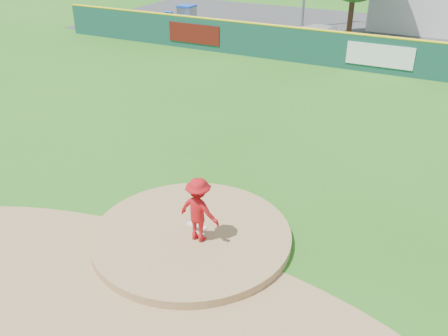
% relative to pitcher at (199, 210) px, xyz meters
% --- Properties ---
extents(ground, '(120.00, 120.00, 0.00)m').
position_rel_pitcher_xyz_m(ground, '(-0.35, 0.16, -1.16)').
color(ground, '#286B19').
rests_on(ground, ground).
extents(pitchers_mound, '(5.50, 5.50, 0.50)m').
position_rel_pitcher_xyz_m(pitchers_mound, '(-0.35, 0.16, -1.16)').
color(pitchers_mound, '#9E774C').
rests_on(pitchers_mound, ground).
extents(pitching_rubber, '(0.60, 0.15, 0.04)m').
position_rel_pitcher_xyz_m(pitching_rubber, '(-0.35, 0.46, -0.89)').
color(pitching_rubber, white).
rests_on(pitching_rubber, pitchers_mound).
extents(infield_dirt_arc, '(15.40, 15.40, 0.01)m').
position_rel_pitcher_xyz_m(infield_dirt_arc, '(-0.35, -2.84, -1.16)').
color(infield_dirt_arc, '#9E774C').
rests_on(infield_dirt_arc, ground).
extents(parking_lot, '(44.00, 16.00, 0.02)m').
position_rel_pitcher_xyz_m(parking_lot, '(-0.35, 27.16, -1.15)').
color(parking_lot, '#38383A').
rests_on(parking_lot, ground).
extents(pitcher, '(1.24, 0.78, 1.82)m').
position_rel_pitcher_xyz_m(pitcher, '(0.00, 0.00, 0.00)').
color(pitcher, '#B20F15').
rests_on(pitcher, pitchers_mound).
extents(van, '(5.33, 3.39, 1.37)m').
position_rel_pitcher_xyz_m(van, '(-3.07, 22.11, -0.46)').
color(van, silver).
rests_on(van, parking_lot).
extents(fence_banners, '(15.17, 0.04, 1.20)m').
position_rel_pitcher_xyz_m(fence_banners, '(-4.71, 18.08, -0.16)').
color(fence_banners, '#5A120C').
rests_on(fence_banners, ground).
extents(playground_slide, '(1.13, 3.18, 1.76)m').
position_rel_pitcher_xyz_m(playground_slide, '(-13.84, 22.81, -0.27)').
color(playground_slide, blue).
rests_on(playground_slide, ground).
extents(outfield_fence, '(40.00, 0.14, 2.07)m').
position_rel_pitcher_xyz_m(outfield_fence, '(-0.35, 18.16, -0.07)').
color(outfield_fence, '#14443A').
rests_on(outfield_fence, ground).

